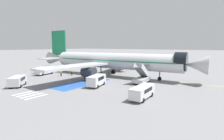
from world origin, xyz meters
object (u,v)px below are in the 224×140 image
fuel_tanker (133,61)px  service_van_2 (45,70)px  service_van_0 (97,80)px  ground_crew_2 (84,75)px  airliner (111,61)px  boarding_stairs_forward (141,78)px  ground_crew_1 (61,72)px  ground_crew_0 (72,71)px  service_van_3 (17,80)px  service_van_1 (142,91)px

fuel_tanker → service_van_2: size_ratio=1.69×
service_van_0 → ground_crew_2: service_van_0 is taller
airliner → service_van_0: 11.81m
boarding_stairs_forward → fuel_tanker: boarding_stairs_forward is taller
ground_crew_1 → boarding_stairs_forward: bearing=-71.2°
service_van_2 → ground_crew_0: 7.29m
ground_crew_0 → ground_crew_2: (6.51, -2.05, -0.05)m
airliner → service_van_3: 20.63m
airliner → ground_crew_2: size_ratio=25.03×
service_van_1 → service_van_3: size_ratio=1.16×
airliner → ground_crew_0: 10.27m
service_van_1 → ground_crew_0: ground_crew_0 is taller
service_van_1 → service_van_3: (-21.98, -6.58, 0.02)m
service_van_2 → ground_crew_1: bearing=-2.7°
service_van_0 → service_van_2: (-19.51, 2.10, 0.07)m
fuel_tanker → ground_crew_2: fuel_tanker is taller
airliner → service_van_0: bearing=17.2°
boarding_stairs_forward → ground_crew_0: bearing=178.9°
airliner → boarding_stairs_forward: airliner is taller
airliner → ground_crew_1: size_ratio=24.31×
service_van_0 → service_van_1: (10.22, -2.00, -0.12)m
fuel_tanker → ground_crew_1: (-2.96, -30.33, -0.87)m
fuel_tanker → service_van_2: 32.35m
boarding_stairs_forward → service_van_2: boarding_stairs_forward is taller
service_van_1 → service_van_3: bearing=-166.7°
service_van_0 → ground_crew_2: (-6.58, 3.50, -0.23)m
airliner → fuel_tanker: (-6.57, 22.77, -1.87)m
airliner → ground_crew_1: airliner is taller
ground_crew_1 → ground_crew_2: bearing=-79.6°
airliner → service_van_1: airliner is taller
ground_crew_1 → service_van_3: bearing=-161.7°
service_van_3 → ground_crew_0: bearing=49.4°
service_van_0 → ground_crew_2: size_ratio=3.03×
fuel_tanker → service_van_2: fuel_tanker is taller
service_van_0 → ground_crew_1: size_ratio=2.94×
boarding_stairs_forward → ground_crew_0: (-18.61, -1.65, 0.00)m
service_van_2 → service_van_0: bearing=-18.6°
service_van_1 → ground_crew_1: 24.84m
fuel_tanker → ground_crew_2: size_ratio=5.42×
service_van_1 → service_van_2: service_van_2 is taller
ground_crew_0 → service_van_2: bearing=-59.2°
airliner → ground_crew_2: bearing=-22.0°
fuel_tanker → ground_crew_0: fuel_tanker is taller
service_van_2 → airliner: bearing=17.2°
ground_crew_0 → ground_crew_1: 2.72m
fuel_tanker → ground_crew_0: 27.89m
service_van_3 → fuel_tanker: bearing=43.2°
boarding_stairs_forward → service_van_0: boarding_stairs_forward is taller
service_van_1 → ground_crew_0: bearing=158.7°
boarding_stairs_forward → ground_crew_2: 12.65m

